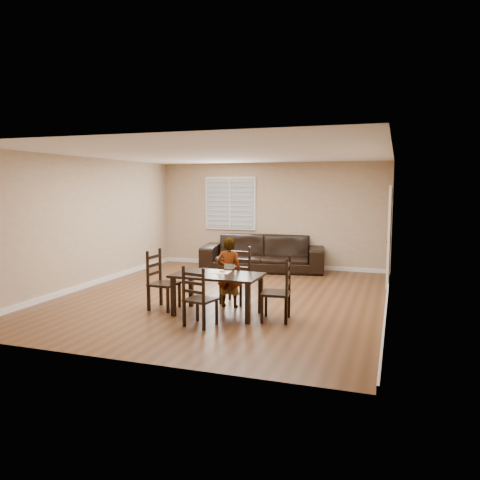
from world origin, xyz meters
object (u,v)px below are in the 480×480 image
(chair_near, at_px, (238,277))
(child, at_px, (229,272))
(chair_left, at_px, (158,282))
(chair_right, at_px, (284,292))
(chair_far, at_px, (196,300))
(donut, at_px, (222,271))
(dining_table, at_px, (217,279))
(sofa, at_px, (263,253))

(chair_near, bearing_deg, child, -86.62)
(chair_left, distance_m, chair_right, 2.23)
(chair_far, height_order, donut, chair_far)
(dining_table, xyz_separation_m, sofa, (-0.40, 4.14, -0.15))
(dining_table, distance_m, sofa, 4.16)
(child, xyz_separation_m, sofa, (-0.42, 3.61, -0.17))
(dining_table, distance_m, chair_left, 1.12)
(chair_far, bearing_deg, donut, -81.68)
(child, bearing_deg, chair_right, 149.53)
(chair_left, bearing_deg, chair_right, -88.35)
(child, height_order, sofa, child)
(chair_near, distance_m, chair_right, 1.44)
(chair_far, relative_size, donut, 9.09)
(dining_table, height_order, sofa, sofa)
(dining_table, xyz_separation_m, chair_left, (-1.12, 0.03, -0.12))
(chair_far, xyz_separation_m, child, (0.06, 1.29, 0.19))
(chair_left, relative_size, donut, 10.01)
(chair_right, bearing_deg, chair_left, -97.71)
(donut, bearing_deg, dining_table, -97.97)
(dining_table, relative_size, chair_left, 1.43)
(chair_left, bearing_deg, child, -63.73)
(chair_far, xyz_separation_m, sofa, (-0.36, 4.90, 0.02))
(chair_far, bearing_deg, chair_left, -24.45)
(dining_table, relative_size, chair_near, 1.44)
(chair_near, relative_size, chair_right, 1.00)
(chair_right, xyz_separation_m, sofa, (-1.51, 4.15, -0.02))
(chair_right, bearing_deg, dining_table, -97.19)
(dining_table, height_order, child, child)
(dining_table, relative_size, donut, 14.36)
(chair_left, relative_size, child, 0.83)
(chair_far, distance_m, sofa, 4.92)
(chair_near, distance_m, chair_far, 1.70)
(chair_right, relative_size, child, 0.83)
(chair_far, height_order, chair_left, chair_left)
(chair_near, height_order, chair_left, chair_left)
(chair_left, xyz_separation_m, child, (1.13, 0.49, 0.15))
(dining_table, relative_size, child, 1.19)
(sofa, bearing_deg, dining_table, -94.30)
(chair_left, distance_m, child, 1.24)
(sofa, bearing_deg, child, -93.27)
(donut, bearing_deg, sofa, 96.08)
(chair_right, bearing_deg, sofa, -166.41)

